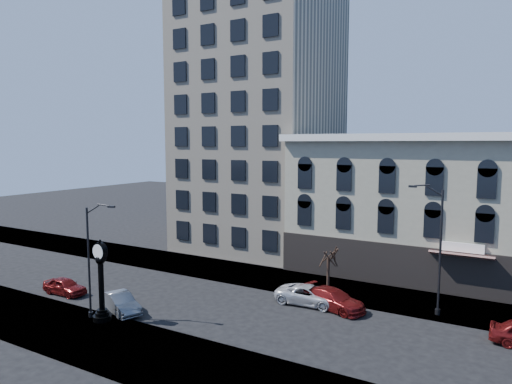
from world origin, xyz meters
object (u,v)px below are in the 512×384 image
Objects in this scene: street_lamp_near at (95,231)px; car_near_a at (65,286)px; street_clock at (101,284)px; car_near_b at (120,303)px.

street_lamp_near reaches higher than car_near_a.
street_clock is 2.61m from car_near_b.
street_clock is at bearing -110.58° from car_near_a.
street_lamp_near is 2.08× the size of car_near_a.
street_lamp_near is (-0.55, 0.12, 3.48)m from street_clock.
street_lamp_near is 5.61m from car_near_b.
car_near_b is at bearing 67.84° from street_lamp_near.
car_near_b is (-0.25, 1.79, -1.87)m from street_clock.
car_near_b is (6.67, -0.64, 0.05)m from car_near_a.
street_clock is at bearing -24.09° from street_lamp_near.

